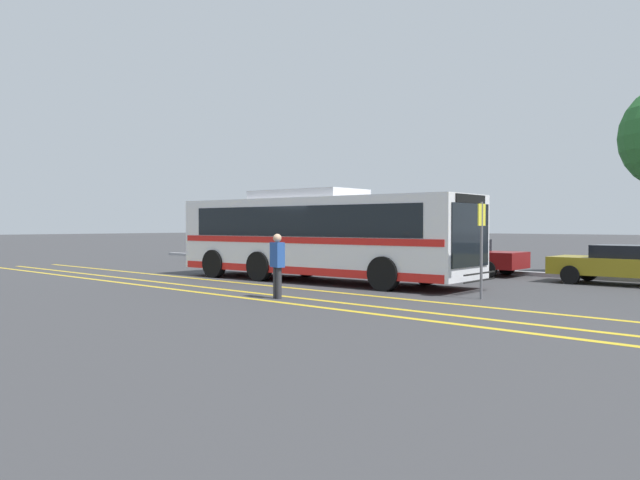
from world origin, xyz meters
The scene contains 12 objects.
ground_plane centered at (0.00, 0.00, 0.00)m, with size 220.00×220.00×0.00m, color #38383A.
lane_strip_0 centered at (0.63, -2.00, 0.00)m, with size 0.20×30.84×0.01m, color gold.
lane_strip_1 centered at (0.63, -3.66, 0.00)m, with size 0.20×30.84×0.01m, color gold.
lane_strip_2 centered at (0.63, -4.62, 0.00)m, with size 0.20×30.84×0.01m, color gold.
curb_strip centered at (0.63, 7.24, 0.07)m, with size 38.84×0.36×0.15m, color #99999E.
transit_bus centered at (0.62, 0.20, 1.59)m, with size 11.29×3.34×3.07m.
parked_car_0 centered at (-9.85, 5.96, 0.69)m, with size 4.68×2.15×1.36m.
parked_car_1 centered at (-4.33, 5.98, 0.74)m, with size 4.34×2.24×1.44m.
parked_car_2 centered at (2.57, 6.08, 0.69)m, with size 4.77×2.01×1.34m.
parked_car_3 centered at (8.48, 5.80, 0.66)m, with size 4.26×1.93×1.26m.
pedestrian_0 centered at (3.15, -4.12, 0.95)m, with size 0.46×0.32×1.67m.
bus_stop_sign centered at (7.05, -0.64, 1.57)m, with size 0.07×0.40×2.49m.
Camera 1 is at (14.86, -15.08, 1.90)m, focal length 35.00 mm.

